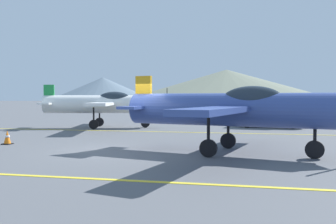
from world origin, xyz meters
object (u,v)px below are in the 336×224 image
Objects in this scene: airplane_mid at (105,104)px; car_sedan at (270,115)px; traffic_cone_side at (7,137)px; airplane_near at (234,108)px.

airplane_mid is 10.95m from car_sedan.
traffic_cone_side is (-0.77, -8.95, -1.29)m from airplane_mid.
airplane_near reaches higher than traffic_cone_side.
car_sedan is at bearing 13.49° from airplane_mid.
car_sedan is (10.62, 2.55, -0.74)m from airplane_mid.
airplane_near is at bearing -3.54° from traffic_cone_side.
airplane_mid is 2.08× the size of car_sedan.
airplane_near is at bearing -47.92° from airplane_mid.
airplane_near is 1.00× the size of airplane_mid.
car_sedan is 16.20m from traffic_cone_side.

